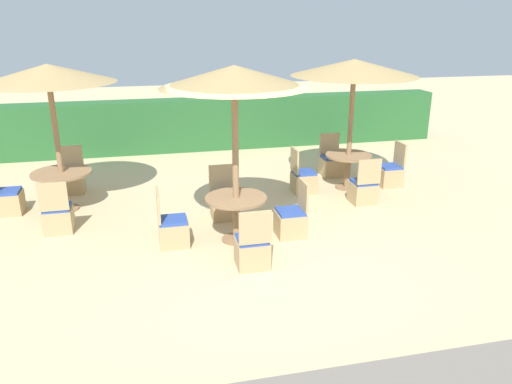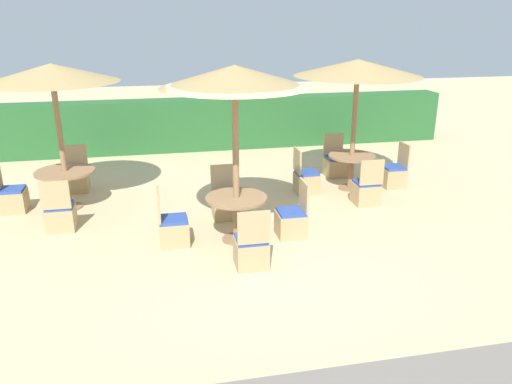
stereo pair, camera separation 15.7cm
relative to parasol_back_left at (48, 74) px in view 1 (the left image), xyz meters
name	(u,v)px [view 1 (the left image)]	position (x,y,z in m)	size (l,w,h in m)	color
ground_plane	(265,263)	(3.14, -2.91, -2.49)	(40.00, 40.00, 0.00)	#D1BA8C
hedge_row	(205,124)	(3.14, 3.91, -1.81)	(13.00, 0.70, 1.35)	#28602D
parasol_back_left	(48,74)	(0.00, 0.00, 0.00)	(2.30, 2.30, 2.67)	#93704C
round_table_back_left	(62,180)	(0.00, 0.00, -1.91)	(1.08, 1.08, 0.74)	#93704C
patio_chair_back_left_west	(8,200)	(-0.99, 0.02, -2.23)	(0.46, 0.46, 0.93)	tan
patio_chair_back_left_north	(73,180)	(0.03, 0.99, -2.23)	(0.46, 0.46, 0.93)	tan
patio_chair_back_left_south	(58,217)	(0.03, -1.04, -2.23)	(0.46, 0.46, 0.93)	tan
parasol_back_right	(354,68)	(5.62, -0.02, -0.02)	(2.49, 2.49, 2.64)	#93704C
round_table_back_right	(348,163)	(5.62, -0.02, -1.94)	(0.96, 0.96, 0.73)	#93704C
patio_chair_back_right_east	(390,174)	(6.57, -0.07, -2.23)	(0.46, 0.46, 0.93)	tan
patio_chair_back_right_north	(331,164)	(5.62, 0.89, -2.23)	(0.46, 0.46, 0.93)	tan
patio_chair_back_right_west	(303,180)	(4.64, -0.06, -2.23)	(0.46, 0.46, 0.93)	tan
patio_chair_back_right_south	(363,190)	(5.58, -0.92, -2.23)	(0.46, 0.46, 0.93)	tan
parasol_center	(234,78)	(2.88, -2.04, 0.10)	(2.21, 2.21, 2.77)	#93704C
round_table_center	(236,207)	(2.88, -2.04, -1.92)	(0.98, 0.98, 0.74)	#93704C
patio_chair_center_south	(252,250)	(2.93, -2.97, -2.23)	(0.46, 0.46, 0.93)	tan
patio_chair_center_east	(291,221)	(3.79, -2.06, -2.23)	(0.46, 0.46, 0.93)	tan
patio_chair_center_north	(224,204)	(2.84, -1.04, -2.23)	(0.46, 0.46, 0.93)	tan
patio_chair_center_west	(172,230)	(1.86, -2.00, -2.23)	(0.46, 0.46, 0.93)	tan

